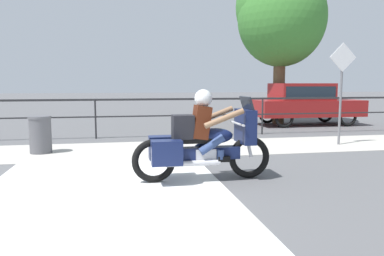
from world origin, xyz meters
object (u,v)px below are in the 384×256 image
object	(u,v)px
motorcycle	(202,140)
tree_behind_car	(279,7)
street_sign	(342,81)
tree_behind_sign	(282,19)
trash_bin	(40,135)
parked_car	(304,101)

from	to	relation	value
motorcycle	tree_behind_car	world-z (taller)	tree_behind_car
street_sign	tree_behind_sign	bearing A→B (deg)	83.50
street_sign	tree_behind_sign	world-z (taller)	tree_behind_sign
trash_bin	parked_car	bearing A→B (deg)	26.59
tree_behind_car	parked_car	bearing A→B (deg)	-43.50
tree_behind_sign	tree_behind_car	xyz separation A→B (m)	(-0.03, 0.21, 0.47)
tree_behind_car	motorcycle	bearing A→B (deg)	-120.58
parked_car	tree_behind_car	distance (m)	3.81
trash_bin	street_sign	xyz separation A→B (m)	(7.42, -0.19, 1.23)
motorcycle	trash_bin	xyz separation A→B (m)	(-3.12, 3.05, -0.24)
street_sign	tree_behind_car	size ratio (longest dim) A/B	0.41
motorcycle	trash_bin	distance (m)	4.37
trash_bin	tree_behind_sign	size ratio (longest dim) A/B	0.14
street_sign	tree_behind_sign	distance (m)	5.72
motorcycle	tree_behind_sign	xyz separation A→B (m)	(4.89, 8.01, 3.42)
tree_behind_sign	tree_behind_car	distance (m)	0.51
parked_car	street_sign	distance (m)	4.84
street_sign	trash_bin	bearing A→B (deg)	178.56
trash_bin	tree_behind_sign	distance (m)	10.11
motorcycle	tree_behind_car	distance (m)	10.31
motorcycle	street_sign	size ratio (longest dim) A/B	0.88
parked_car	tree_behind_car	world-z (taller)	tree_behind_car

